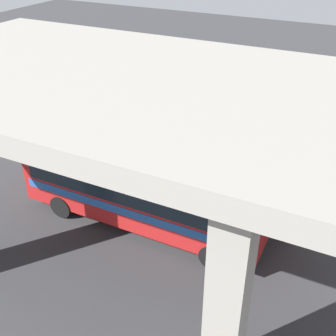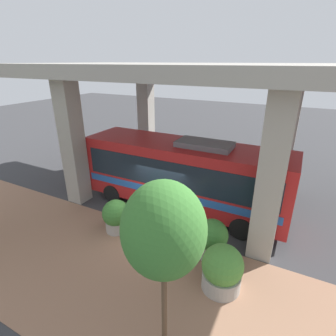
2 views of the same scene
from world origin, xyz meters
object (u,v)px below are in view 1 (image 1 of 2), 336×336
(planter_extra, at_px, (156,162))
(fire_hydrant, at_px, (183,181))
(planter_middle, at_px, (213,180))
(planter_back, at_px, (129,159))
(planter_front, at_px, (129,146))
(bus, at_px, (143,181))
(street_tree_far, at_px, (164,77))

(planter_extra, bearing_deg, fire_hydrant, 74.32)
(fire_hydrant, height_order, planter_middle, planter_middle)
(planter_middle, bearing_deg, fire_hydrant, -74.14)
(fire_hydrant, height_order, planter_back, planter_back)
(planter_front, distance_m, planter_back, 1.47)
(bus, bearing_deg, planter_back, -139.62)
(fire_hydrant, bearing_deg, bus, -9.09)
(planter_extra, bearing_deg, planter_middle, 88.35)
(planter_middle, bearing_deg, street_tree_far, -130.19)
(bus, xyz_separation_m, street_tree_far, (-6.85, -2.57, 1.79))
(planter_middle, bearing_deg, bus, -28.81)
(planter_front, height_order, planter_extra, planter_extra)
(fire_hydrant, distance_m, planter_extra, 1.72)
(bus, height_order, fire_hydrant, bus)
(bus, distance_m, street_tree_far, 7.53)
(planter_front, relative_size, planter_back, 1.01)
(planter_back, bearing_deg, planter_middle, 93.49)
(bus, xyz_separation_m, planter_middle, (-3.20, 1.76, -1.22))
(bus, bearing_deg, planter_front, -142.00)
(planter_front, bearing_deg, planter_extra, 66.64)
(bus, relative_size, street_tree_far, 2.07)
(bus, height_order, planter_front, bus)
(planter_front, xyz_separation_m, planter_back, (1.25, 0.77, 0.08))
(bus, bearing_deg, planter_middle, 151.19)
(bus, bearing_deg, street_tree_far, -159.43)
(planter_middle, bearing_deg, planter_back, -86.51)
(planter_middle, distance_m, street_tree_far, 6.42)
(fire_hydrant, distance_m, planter_back, 2.97)
(planter_front, relative_size, planter_middle, 1.11)
(planter_extra, xyz_separation_m, street_tree_far, (-3.57, -1.40, 2.91))
(planter_middle, height_order, street_tree_far, street_tree_far)
(planter_back, height_order, street_tree_far, street_tree_far)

